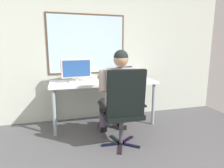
# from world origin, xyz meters

# --- Properties ---
(wall_rear) EXTENTS (5.16, 0.08, 2.81)m
(wall_rear) POSITION_xyz_m (-0.00, 2.68, 1.40)
(wall_rear) COLOR beige
(wall_rear) RESTS_ON ground
(desk) EXTENTS (1.74, 0.66, 0.75)m
(desk) POSITION_xyz_m (0.11, 2.30, 0.68)
(desk) COLOR #8B9BA0
(desk) RESTS_ON ground
(office_chair) EXTENTS (0.59, 0.55, 1.06)m
(office_chair) POSITION_xyz_m (0.17, 1.41, 0.59)
(office_chair) COLOR black
(office_chair) RESTS_ON ground
(person_seated) EXTENTS (0.54, 0.81, 1.28)m
(person_seated) POSITION_xyz_m (0.18, 1.67, 0.67)
(person_seated) COLOR #4C3F51
(person_seated) RESTS_ON ground
(crt_monitor) EXTENTS (0.49, 0.25, 0.37)m
(crt_monitor) POSITION_xyz_m (-0.33, 2.32, 0.96)
(crt_monitor) COLOR beige
(crt_monitor) RESTS_ON desk
(laptop) EXTENTS (0.41, 0.37, 0.23)m
(laptop) POSITION_xyz_m (0.54, 2.35, 0.82)
(laptop) COLOR gray
(laptop) RESTS_ON desk
(wine_glass) EXTENTS (0.09, 0.09, 0.14)m
(wine_glass) POSITION_xyz_m (0.16, 2.18, 0.86)
(wine_glass) COLOR silver
(wine_glass) RESTS_ON desk
(desk_speaker) EXTENTS (0.07, 0.08, 0.19)m
(desk_speaker) POSITION_xyz_m (0.26, 2.41, 0.85)
(desk_speaker) COLOR black
(desk_speaker) RESTS_ON desk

